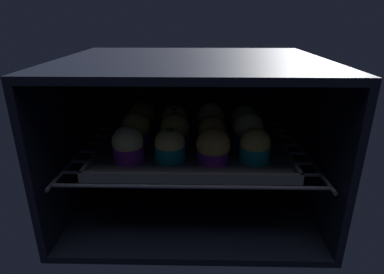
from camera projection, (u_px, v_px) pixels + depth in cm
name	position (u px, v px, depth cm)	size (l,w,h in cm)	color
oven_cavity	(192.00, 129.00, 81.33)	(59.00, 47.00, 37.00)	black
oven_rack	(192.00, 148.00, 78.60)	(54.80, 42.00, 0.80)	#444756
baking_tray	(192.00, 146.00, 76.81)	(43.31, 34.46, 2.20)	#4C4C51
muffin_row0_col0	(128.00, 145.00, 67.09)	(6.66, 6.66, 7.79)	#7A238C
muffin_row0_col1	(170.00, 146.00, 67.64)	(6.59, 6.59, 7.36)	#0C8C84
muffin_row0_col2	(213.00, 147.00, 66.71)	(7.18, 7.18, 7.52)	#7A238C
muffin_row0_col3	(255.00, 146.00, 67.23)	(6.59, 6.59, 7.25)	#0C8C84
muffin_row1_col0	(136.00, 130.00, 75.38)	(6.85, 6.85, 8.17)	#1928B7
muffin_row1_col1	(175.00, 131.00, 75.03)	(6.97, 6.97, 8.21)	#7A238C
muffin_row1_col2	(212.00, 132.00, 75.41)	(6.72, 6.72, 7.38)	#7A238C
muffin_row1_col3	(248.00, 130.00, 75.01)	(7.23, 7.23, 8.21)	#1928B7
muffin_row2_col0	(142.00, 118.00, 84.08)	(7.03, 7.03, 8.14)	red
muffin_row2_col1	(175.00, 120.00, 83.60)	(6.76, 6.76, 7.47)	#0C8C84
muffin_row2_col2	(211.00, 119.00, 83.26)	(6.96, 6.96, 8.05)	red
muffin_row2_col3	(244.00, 120.00, 83.17)	(6.59, 6.59, 7.75)	red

